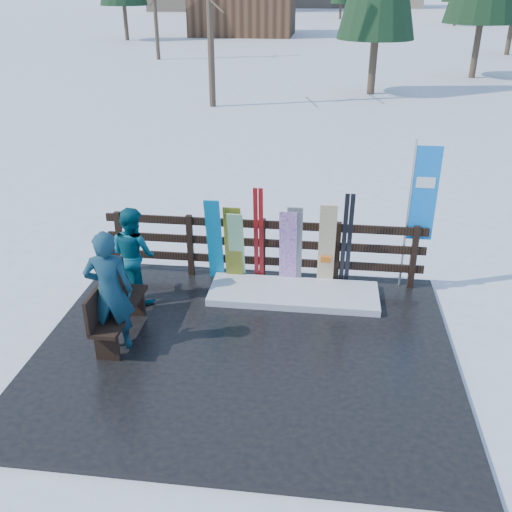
# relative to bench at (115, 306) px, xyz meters

# --- Properties ---
(ground) EXTENTS (700.00, 700.00, 0.00)m
(ground) POSITION_rel_bench_xyz_m (1.95, -0.10, -0.60)
(ground) COLOR white
(ground) RESTS_ON ground
(deck) EXTENTS (6.00, 5.00, 0.08)m
(deck) POSITION_rel_bench_xyz_m (1.95, -0.10, -0.56)
(deck) COLOR black
(deck) RESTS_ON ground
(fence) EXTENTS (5.60, 0.10, 1.15)m
(fence) POSITION_rel_bench_xyz_m (1.95, 2.10, 0.14)
(fence) COLOR black
(fence) RESTS_ON deck
(snow_patch) EXTENTS (2.84, 1.00, 0.12)m
(snow_patch) POSITION_rel_bench_xyz_m (2.56, 1.50, -0.46)
(snow_patch) COLOR white
(snow_patch) RESTS_ON deck
(bench) EXTENTS (0.41, 1.50, 0.97)m
(bench) POSITION_rel_bench_xyz_m (0.00, 0.00, 0.00)
(bench) COLOR black
(bench) RESTS_ON deck
(snowboard_0) EXTENTS (0.26, 0.37, 1.59)m
(snowboard_0) POSITION_rel_bench_xyz_m (1.14, 1.88, 0.28)
(snowboard_0) COLOR #0687BA
(snowboard_0) RESTS_ON deck
(snowboard_1) EXTENTS (0.27, 0.37, 1.38)m
(snowboard_1) POSITION_rel_bench_xyz_m (1.53, 1.88, 0.17)
(snowboard_1) COLOR white
(snowboard_1) RESTS_ON deck
(snowboard_2) EXTENTS (0.30, 0.25, 1.46)m
(snowboard_2) POSITION_rel_bench_xyz_m (1.47, 1.88, 0.22)
(snowboard_2) COLOR gold
(snowboard_2) RESTS_ON deck
(snowboard_3) EXTENTS (0.29, 0.28, 1.44)m
(snowboard_3) POSITION_rel_bench_xyz_m (2.41, 1.88, 0.20)
(snowboard_3) COLOR white
(snowboard_3) RESTS_ON deck
(snowboard_4) EXTENTS (0.26, 0.28, 1.52)m
(snowboard_4) POSITION_rel_bench_xyz_m (2.53, 1.88, 0.24)
(snowboard_4) COLOR black
(snowboard_4) RESTS_ON deck
(snowboard_5) EXTENTS (0.28, 0.33, 1.60)m
(snowboard_5) POSITION_rel_bench_xyz_m (3.07, 1.88, 0.28)
(snowboard_5) COLOR white
(snowboard_5) RESTS_ON deck
(ski_pair_a) EXTENTS (0.16, 0.24, 1.79)m
(ski_pair_a) POSITION_rel_bench_xyz_m (1.90, 1.95, 0.38)
(ski_pair_a) COLOR maroon
(ski_pair_a) RESTS_ON deck
(ski_pair_b) EXTENTS (0.17, 0.29, 1.77)m
(ski_pair_b) POSITION_rel_bench_xyz_m (3.40, 1.95, 0.37)
(ski_pair_b) COLOR black
(ski_pair_b) RESTS_ON deck
(rental_flag) EXTENTS (0.45, 0.04, 2.60)m
(rental_flag) POSITION_rel_bench_xyz_m (4.55, 2.15, 1.09)
(rental_flag) COLOR silver
(rental_flag) RESTS_ON deck
(person_front) EXTENTS (0.74, 0.56, 1.83)m
(person_front) POSITION_rel_bench_xyz_m (0.06, -0.27, 0.40)
(person_front) COLOR #1D565D
(person_front) RESTS_ON deck
(person_back) EXTENTS (0.99, 0.95, 1.62)m
(person_back) POSITION_rel_bench_xyz_m (-0.06, 1.15, 0.29)
(person_back) COLOR #0B505F
(person_back) RESTS_ON deck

